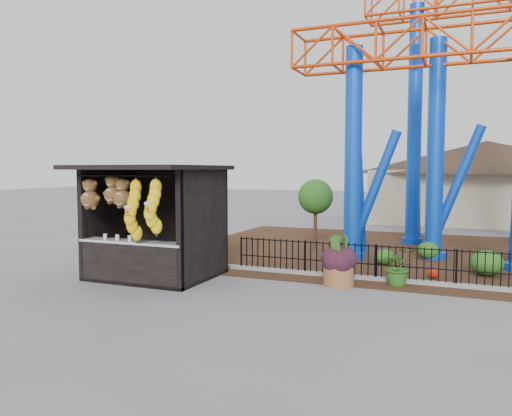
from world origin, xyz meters
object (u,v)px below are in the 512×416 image
at_px(potted_plant, 399,266).
at_px(prize_booth, 149,223).
at_px(roller_coaster, 475,68).
at_px(terracotta_planter, 339,274).

bearing_deg(potted_plant, prize_booth, 174.76).
xyz_separation_m(roller_coaster, terracotta_planter, (-3.13, -6.12, -6.15)).
bearing_deg(potted_plant, roller_coaster, 51.86).
xyz_separation_m(prize_booth, roller_coaster, (8.12, 7.34, 4.90)).
distance_m(prize_booth, roller_coaster, 12.00).
height_order(prize_booth, potted_plant, prize_booth).
relative_size(prize_booth, potted_plant, 3.46).
height_order(roller_coaster, potted_plant, roller_coaster).
bearing_deg(prize_booth, potted_plant, 15.78).
distance_m(roller_coaster, terracotta_planter, 9.23).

